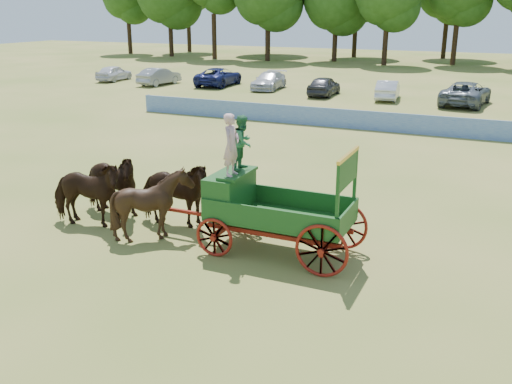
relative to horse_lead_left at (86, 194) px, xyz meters
name	(u,v)px	position (x,y,z in m)	size (l,w,h in m)	color
ground	(195,249)	(3.86, -0.20, -1.05)	(160.00, 160.00, 0.00)	#9E8747
horse_lead_left	(86,194)	(0.00, 0.00, 0.00)	(1.13, 2.48, 2.09)	black
horse_lead_right	(109,184)	(0.00, 1.10, 0.00)	(1.13, 2.48, 2.09)	black
horse_wheel_left	(153,204)	(2.40, 0.00, 0.00)	(1.69, 1.90, 2.10)	black
horse_wheel_right	(173,193)	(2.40, 1.10, 0.00)	(1.13, 2.48, 2.09)	black
farm_dray	(255,192)	(5.36, 0.57, 0.59)	(5.99, 2.00, 3.81)	maroon
sponsor_banner	(341,118)	(2.86, 17.80, -0.52)	(26.00, 0.08, 1.05)	#1F4CA9
parked_cars	(455,92)	(7.70, 29.58, -0.29)	(58.32, 7.94, 1.62)	silver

